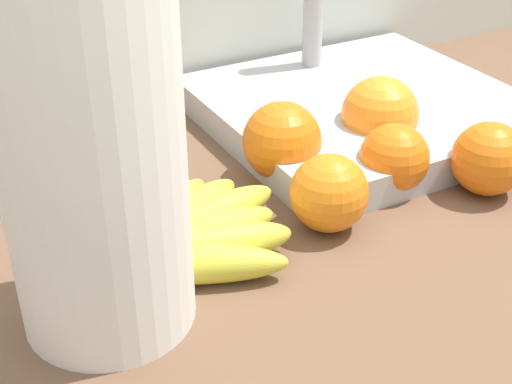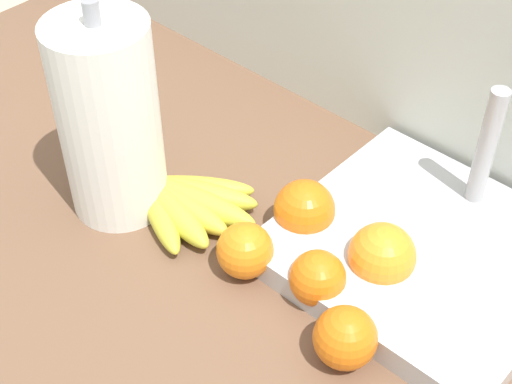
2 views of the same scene
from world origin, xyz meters
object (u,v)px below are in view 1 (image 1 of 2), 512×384
orange_back_right (490,160)px  paper_towel_roll (91,157)px  orange_back_left (282,141)px  banana_bunch (178,240)px  orange_center (394,158)px  sink_basin (362,107)px  orange_right (380,115)px  orange_far_right (329,193)px

orange_back_right → paper_towel_roll: paper_towel_roll is taller
paper_towel_roll → orange_back_left: bearing=28.6°
banana_bunch → orange_back_right: (0.30, -0.04, 0.02)m
orange_center → sink_basin: sink_basin is taller
orange_back_left → paper_towel_roll: 0.27m
banana_bunch → orange_back_left: size_ratio=2.62×
paper_towel_roll → orange_right: bearing=19.5°
paper_towel_roll → sink_basin: (0.36, 0.18, -0.12)m
orange_back_left → orange_right: orange_right is taller
banana_bunch → orange_back_left: 0.17m
paper_towel_roll → banana_bunch: bearing=28.7°
orange_back_right → paper_towel_roll: bearing=179.7°
banana_bunch → paper_towel_roll: paper_towel_roll is taller
banana_bunch → orange_right: orange_right is taller
paper_towel_roll → orange_back_right: bearing=-0.3°
orange_back_left → orange_far_right: bearing=-95.9°
orange_back_right → orange_center: bearing=147.6°
orange_back_left → orange_center: size_ratio=1.16×
orange_right → orange_center: (-0.04, -0.07, -0.01)m
orange_far_right → orange_back_right: (0.17, -0.02, 0.00)m
orange_back_left → orange_back_right: (0.16, -0.12, -0.00)m
banana_bunch → orange_far_right: (0.14, -0.02, 0.02)m
orange_back_left → orange_far_right: 0.10m
orange_right → orange_center: 0.08m
orange_back_right → sink_basin: (-0.01, 0.19, -0.02)m
orange_back_right → paper_towel_roll: (-0.38, 0.00, 0.10)m
sink_basin → banana_bunch: bearing=-153.8°
banana_bunch → orange_back_left: orange_back_left is taller
banana_bunch → orange_back_right: bearing=-7.8°
orange_back_left → sink_basin: size_ratio=0.24×
orange_back_right → orange_center: size_ratio=1.05×
banana_bunch → sink_basin: bearing=26.2°
orange_back_left → orange_right: bearing=0.2°
banana_bunch → paper_towel_roll: 0.14m
banana_bunch → sink_basin: size_ratio=0.62×
banana_bunch → orange_back_right: orange_back_right is taller
orange_back_left → orange_right: 0.12m
orange_right → orange_back_right: size_ratio=1.15×
orange_far_right → orange_back_right: orange_back_right is taller
orange_back_right → orange_right: bearing=107.5°
orange_back_left → orange_center: (0.08, -0.07, -0.01)m
orange_center → sink_basin: (0.06, 0.14, -0.01)m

